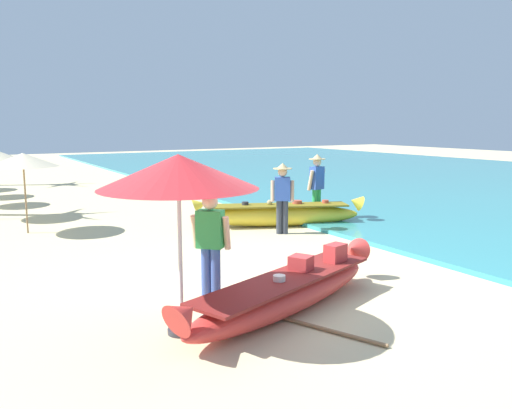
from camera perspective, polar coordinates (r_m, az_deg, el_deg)
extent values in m
plane|color=beige|center=(8.46, 1.71, -9.08)|extent=(80.00, 80.00, 0.00)
cube|color=teal|center=(24.73, 22.18, 2.34)|extent=(24.00, 56.00, 0.10)
ellipsoid|color=red|center=(7.40, 3.38, -9.84)|extent=(3.96, 2.02, 0.47)
cone|color=red|center=(5.94, -7.79, -11.80)|extent=(0.53, 0.55, 0.50)
cone|color=red|center=(8.90, 10.72, -4.84)|extent=(0.53, 0.55, 0.50)
cube|color=maroon|center=(7.33, 3.40, -8.09)|extent=(3.37, 1.82, 0.04)
cube|color=#B73333|center=(8.19, 8.65, -5.29)|extent=(0.38, 0.31, 0.29)
cube|color=#B73333|center=(7.68, 4.92, -6.43)|extent=(0.39, 0.39, 0.23)
cylinder|color=silver|center=(7.15, 2.55, -8.10)|extent=(0.17, 0.17, 0.10)
ellipsoid|color=yellow|center=(13.31, 2.56, -1.23)|extent=(4.05, 2.23, 0.53)
cone|color=yellow|center=(13.06, -6.16, -0.06)|extent=(0.52, 0.52, 0.47)
cone|color=yellow|center=(13.75, 10.85, 0.29)|extent=(0.52, 0.52, 0.47)
cube|color=olive|center=(13.26, 2.56, -0.09)|extent=(3.45, 1.98, 0.04)
cylinder|color=#B74C38|center=(13.62, 7.57, 0.29)|extent=(0.17, 0.17, 0.10)
cylinder|color=#B74C38|center=(13.45, 4.51, 0.23)|extent=(0.25, 0.25, 0.10)
sphere|color=tan|center=(13.26, 1.50, 0.22)|extent=(0.14, 0.14, 0.14)
cylinder|color=#2D2D33|center=(13.19, -1.19, 0.08)|extent=(0.17, 0.17, 0.10)
cylinder|color=#333842|center=(12.37, 3.20, -1.39)|extent=(0.14, 0.14, 0.80)
cylinder|color=#333842|center=(12.36, 2.55, -1.39)|extent=(0.14, 0.14, 0.80)
cube|color=#3356B2|center=(12.26, 2.90, 1.72)|extent=(0.42, 0.38, 0.55)
cylinder|color=tan|center=(12.25, 3.97, 1.47)|extent=(0.18, 0.21, 0.51)
cylinder|color=tan|center=(12.25, 1.82, 1.48)|extent=(0.18, 0.21, 0.51)
sphere|color=tan|center=(12.22, 2.91, 3.57)|extent=(0.22, 0.22, 0.22)
cylinder|color=tan|center=(12.21, 2.92, 3.94)|extent=(0.44, 0.44, 0.02)
cone|color=tan|center=(12.20, 2.92, 4.27)|extent=(0.26, 0.26, 0.12)
cylinder|color=#3D5BA8|center=(7.45, -5.45, -8.02)|extent=(0.14, 0.14, 0.90)
cylinder|color=#3D5BA8|center=(7.41, -4.42, -8.11)|extent=(0.14, 0.14, 0.90)
cube|color=green|center=(7.25, -5.01, -2.68)|extent=(0.41, 0.41, 0.53)
cylinder|color=beige|center=(7.36, -6.66, -2.93)|extent=(0.20, 0.20, 0.48)
cylinder|color=beige|center=(7.21, -3.22, -3.13)|extent=(0.20, 0.20, 0.48)
sphere|color=beige|center=(7.19, -5.05, 0.32)|extent=(0.22, 0.22, 0.22)
cylinder|color=green|center=(13.95, 6.42, -0.11)|extent=(0.14, 0.14, 0.87)
cylinder|color=green|center=(14.06, 6.79, -0.05)|extent=(0.14, 0.14, 0.87)
cube|color=#3356B2|center=(13.91, 6.66, 2.90)|extent=(0.40, 0.29, 0.60)
cylinder|color=beige|center=(13.75, 5.97, 2.63)|extent=(0.13, 0.21, 0.54)
cylinder|color=beige|center=(14.10, 7.20, 2.77)|extent=(0.13, 0.21, 0.54)
sphere|color=beige|center=(13.87, 6.69, 4.62)|extent=(0.22, 0.22, 0.22)
cylinder|color=tan|center=(13.86, 6.70, 4.95)|extent=(0.44, 0.44, 0.02)
cone|color=tan|center=(13.86, 6.70, 5.24)|extent=(0.26, 0.26, 0.12)
cylinder|color=#B7B7BC|center=(6.48, -8.28, -4.58)|extent=(0.05, 0.05, 2.22)
cone|color=red|center=(6.33, -8.47, 3.58)|extent=(1.95, 1.95, 0.42)
cylinder|color=#333338|center=(6.81, -8.07, -13.47)|extent=(0.36, 0.36, 0.06)
cylinder|color=#8E6B47|center=(13.49, -23.86, 1.09)|extent=(0.04, 0.04, 1.90)
cone|color=beige|center=(13.42, -24.08, 4.47)|extent=(1.60, 1.60, 0.32)
cylinder|color=#8E6B47|center=(6.82, 7.95, -13.43)|extent=(0.65, 1.47, 0.05)
ellipsoid|color=#2D60B7|center=(7.20, 2.35, -12.12)|extent=(0.41, 0.32, 0.03)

